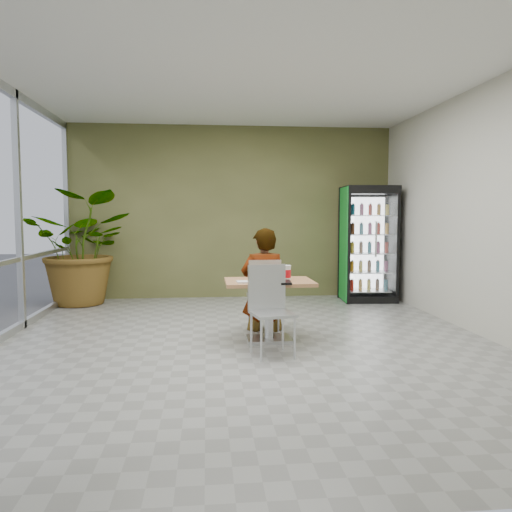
% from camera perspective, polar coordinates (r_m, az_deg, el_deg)
% --- Properties ---
extents(ground, '(7.00, 7.00, 0.00)m').
position_cam_1_polar(ground, '(6.07, -0.98, -10.02)').
color(ground, gray).
rests_on(ground, ground).
extents(room_envelope, '(6.00, 7.00, 3.20)m').
position_cam_1_polar(room_envelope, '(5.88, -1.00, 5.25)').
color(room_envelope, beige).
rests_on(room_envelope, ground).
extents(dining_table, '(1.06, 0.74, 0.75)m').
position_cam_1_polar(dining_table, '(6.12, 1.49, -4.77)').
color(dining_table, '#AA7D48').
rests_on(dining_table, ground).
extents(chair_far, '(0.43, 0.43, 0.96)m').
position_cam_1_polar(chair_far, '(6.65, 0.93, -3.80)').
color(chair_far, '#B8BBBD').
rests_on(chair_far, ground).
extents(chair_near, '(0.51, 0.52, 0.99)m').
position_cam_1_polar(chair_near, '(5.55, 1.56, -5.30)').
color(chair_near, '#B8BBBD').
rests_on(chair_near, ground).
extents(seated_woman, '(0.62, 0.40, 1.67)m').
position_cam_1_polar(seated_woman, '(6.70, 0.89, -3.95)').
color(seated_woman, black).
rests_on(seated_woman, ground).
extents(pizza_plate, '(0.35, 0.27, 0.03)m').
position_cam_1_polar(pizza_plate, '(6.07, 0.45, -2.65)').
color(pizza_plate, silver).
rests_on(pizza_plate, dining_table).
extents(soda_cup, '(0.10, 0.10, 0.18)m').
position_cam_1_polar(soda_cup, '(6.09, 3.54, -1.95)').
color(soda_cup, silver).
rests_on(soda_cup, dining_table).
extents(napkin_stack, '(0.17, 0.17, 0.02)m').
position_cam_1_polar(napkin_stack, '(5.86, -1.43, -2.97)').
color(napkin_stack, silver).
rests_on(napkin_stack, dining_table).
extents(cafeteria_tray, '(0.46, 0.35, 0.03)m').
position_cam_1_polar(cafeteria_tray, '(5.81, 1.82, -3.02)').
color(cafeteria_tray, black).
rests_on(cafeteria_tray, dining_table).
extents(beverage_fridge, '(0.99, 0.79, 2.06)m').
position_cam_1_polar(beverage_fridge, '(9.20, 12.74, 1.36)').
color(beverage_fridge, black).
rests_on(beverage_fridge, ground).
extents(potted_plant, '(1.93, 1.72, 1.97)m').
position_cam_1_polar(potted_plant, '(9.11, -19.09, 0.89)').
color(potted_plant, '#346428').
rests_on(potted_plant, ground).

